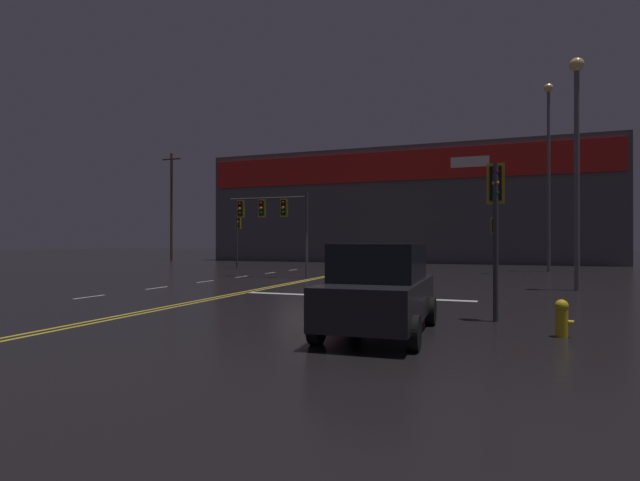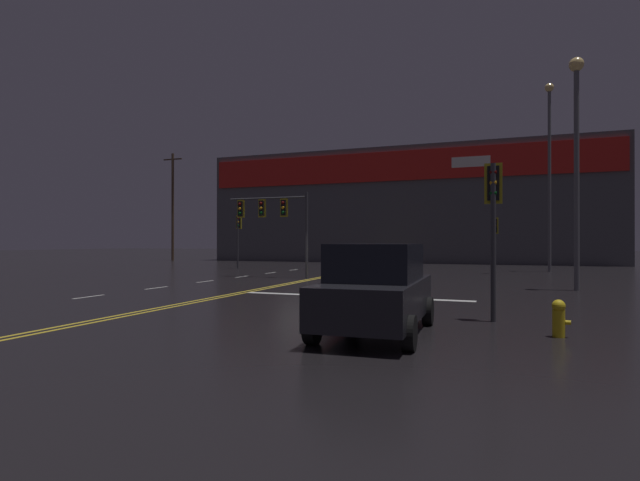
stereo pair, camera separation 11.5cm
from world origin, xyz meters
name	(u,v)px [view 2 (the right image)]	position (x,y,z in m)	size (l,w,h in m)	color
ground_plane	(302,281)	(0.00, 0.00, 0.00)	(200.00, 200.00, 0.00)	black
road_markings	(308,283)	(0.73, -0.96, 0.00)	(12.85, 60.00, 0.01)	gold
traffic_signal_median	(271,212)	(-2.63, 2.01, 3.53)	(4.69, 0.36, 4.56)	#38383D
traffic_signal_corner_northwest	(238,229)	(-8.94, 9.52, 2.85)	(0.42, 0.36, 3.87)	#38383D
traffic_signal_corner_southeast	(493,205)	(9.07, -9.69, 2.83)	(0.42, 0.36, 3.85)	#38383D
traffic_signal_corner_northeast	(495,232)	(8.74, 9.59, 2.50)	(0.42, 0.36, 3.41)	#38383D
streetlight_near_left	(577,141)	(11.99, -0.48, 5.92)	(0.56, 0.56, 9.24)	#59595E
streetlight_near_right	(549,155)	(12.04, 12.99, 7.54)	(0.56, 0.56, 12.24)	#59595E
fire_hydrant	(559,317)	(10.35, -11.41, 0.40)	(0.35, 0.26, 0.76)	gold
parked_car	(376,288)	(6.81, -12.33, 0.95)	(2.14, 4.36, 1.88)	black
building_backdrop	(406,208)	(0.00, 27.25, 5.36)	(37.55, 10.23, 10.69)	#4C4C51
utility_pole_row	(376,201)	(-1.37, 20.55, 5.52)	(47.42, 0.26, 11.10)	#4C3828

